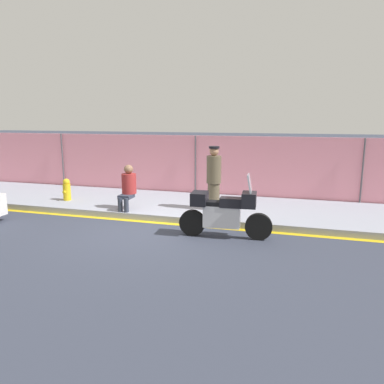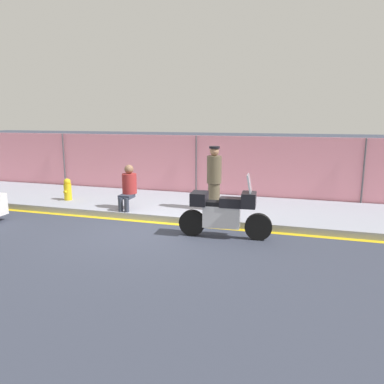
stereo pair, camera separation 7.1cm
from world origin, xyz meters
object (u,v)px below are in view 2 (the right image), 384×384
object	(u,v)px
motorcycle	(224,212)
officer_standing	(214,178)
fire_hydrant	(68,189)
person_seated_on_curb	(129,185)

from	to	relation	value
motorcycle	officer_standing	xyz separation A→B (m)	(-0.70, 1.92, 0.48)
motorcycle	officer_standing	world-z (taller)	officer_standing
motorcycle	fire_hydrant	world-z (taller)	motorcycle
officer_standing	person_seated_on_curb	bearing A→B (deg)	-164.15
motorcycle	person_seated_on_curb	distance (m)	3.31
motorcycle	officer_standing	distance (m)	2.10
officer_standing	person_seated_on_curb	size ratio (longest dim) A/B	1.41
motorcycle	person_seated_on_curb	xyz separation A→B (m)	(-3.06, 1.25, 0.26)
fire_hydrant	officer_standing	bearing A→B (deg)	1.72
motorcycle	person_seated_on_curb	bearing A→B (deg)	153.30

